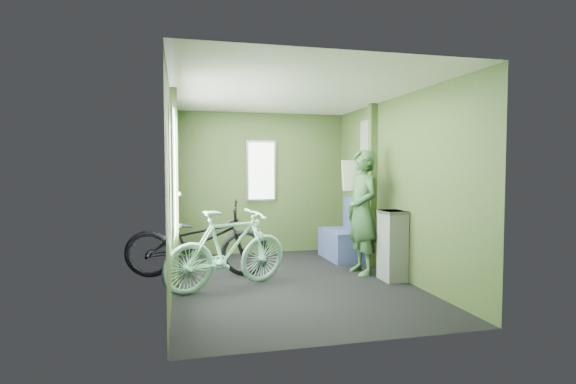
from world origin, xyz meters
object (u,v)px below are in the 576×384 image
waste_box (392,245)px  bicycle_mint (229,290)px  bicycle_black (198,278)px  passenger (362,212)px  bench_seat (344,241)px

waste_box → bicycle_mint: bearing=179.3°
bicycle_black → waste_box: (2.35, -0.69, 0.43)m
passenger → bicycle_black: bearing=-102.3°
bicycle_mint → bench_seat: size_ratio=1.67×
bicycle_black → waste_box: size_ratio=2.10×
passenger → waste_box: 0.61m
bicycle_black → bench_seat: (2.24, 0.70, 0.28)m
passenger → bench_seat: size_ratio=1.74×
passenger → bench_seat: (0.12, 0.98, -0.54)m
bicycle_black → bicycle_mint: (0.33, -0.67, 0.00)m
bicycle_black → bench_seat: size_ratio=1.94×
passenger → waste_box: (0.23, -0.41, -0.39)m
bicycle_black → waste_box: bearing=-97.4°
bicycle_mint → bench_seat: 2.37m
passenger → bench_seat: bearing=168.3°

